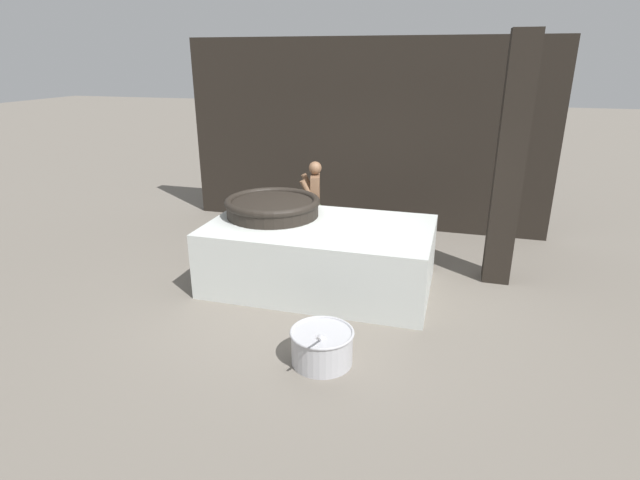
% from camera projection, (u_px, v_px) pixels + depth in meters
% --- Properties ---
extents(ground_plane, '(60.00, 60.00, 0.00)m').
position_uv_depth(ground_plane, '(320.00, 285.00, 7.20)').
color(ground_plane, slate).
extents(back_wall, '(6.78, 0.24, 3.43)m').
position_uv_depth(back_wall, '(364.00, 135.00, 9.28)').
color(back_wall, black).
rests_on(back_wall, ground_plane).
extents(support_pillar, '(0.37, 0.37, 3.43)m').
position_uv_depth(support_pillar, '(510.00, 164.00, 6.79)').
color(support_pillar, black).
rests_on(support_pillar, ground_plane).
extents(hearth_platform, '(3.08, 1.81, 0.92)m').
position_uv_depth(hearth_platform, '(320.00, 255.00, 7.04)').
color(hearth_platform, silver).
rests_on(hearth_platform, ground_plane).
extents(giant_wok_near, '(1.38, 1.38, 0.26)m').
position_uv_depth(giant_wok_near, '(273.00, 206.00, 7.23)').
color(giant_wok_near, black).
rests_on(giant_wok_near, hearth_platform).
extents(cook, '(0.43, 0.60, 1.51)m').
position_uv_depth(cook, '(315.00, 203.00, 8.24)').
color(cook, brown).
rests_on(cook, ground_plane).
extents(prep_bowl_vegetables, '(0.69, 0.89, 0.65)m').
position_uv_depth(prep_bowl_vegetables, '(322.00, 345.00, 5.31)').
color(prep_bowl_vegetables, '#B7B7BC').
rests_on(prep_bowl_vegetables, ground_plane).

